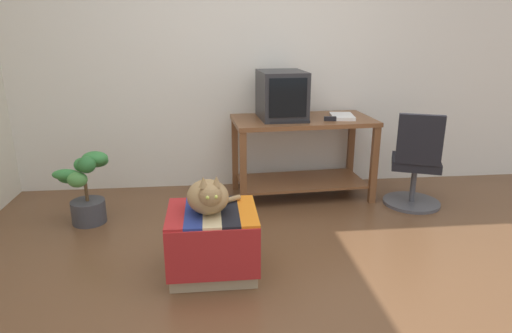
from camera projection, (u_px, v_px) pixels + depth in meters
name	position (u px, v px, depth m)	size (l,w,h in m)	color
ground_plane	(281.00, 287.00, 2.87)	(14.00, 14.00, 0.00)	brown
back_wall	(250.00, 59.00, 4.42)	(8.00, 0.10, 2.60)	silver
desk	(302.00, 144.00, 4.27)	(1.35, 0.75, 0.78)	brown
tv_monitor	(282.00, 95.00, 4.13)	(0.44, 0.54, 0.44)	#28282B
keyboard	(287.00, 121.00, 4.02)	(0.40, 0.15, 0.02)	black
book	(342.00, 116.00, 4.20)	(0.20, 0.30, 0.03)	white
ottoman_with_blanket	(213.00, 242.00, 2.97)	(0.59, 0.53, 0.45)	tan
cat	(208.00, 196.00, 2.85)	(0.38, 0.40, 0.28)	#9E7A4C
potted_plant	(86.00, 188.00, 3.72)	(0.44, 0.31, 0.62)	#3D3D42
office_chair	(416.00, 167.00, 4.04)	(0.55, 0.55, 0.89)	#4C4C51
stapler	(330.00, 119.00, 4.08)	(0.04, 0.11, 0.04)	black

